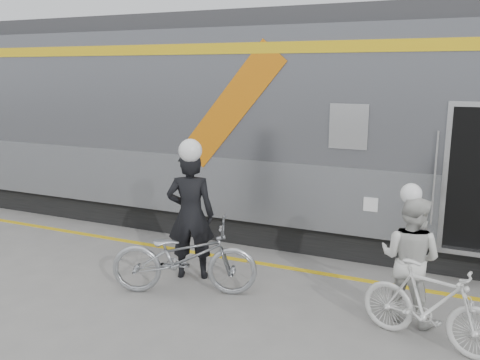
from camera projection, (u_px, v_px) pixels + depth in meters
The scene contains 9 objects.
ground at pixel (191, 320), 6.43m from camera, with size 90.00×90.00×0.00m, color slate.
train at pixel (356, 128), 9.28m from camera, with size 24.00×3.17×4.10m.
safety_strip at pixel (256, 263), 8.34m from camera, with size 24.00×0.12×0.01m, color gold.
man at pixel (191, 215), 7.59m from camera, with size 0.71×0.47×1.95m, color black.
bicycle_left at pixel (184, 257), 7.12m from camera, with size 0.71×2.05×1.08m, color #93969A.
woman at pixel (410, 259), 6.31m from camera, with size 0.78×0.61×1.61m, color silver.
bicycle_right at pixel (430, 305), 5.76m from camera, with size 0.46×1.63×0.98m, color silver.
helmet_man at pixel (189, 139), 7.35m from camera, with size 0.34×0.34×0.34m, color white.
helmet_woman at pixel (416, 186), 6.11m from camera, with size 0.26×0.26×0.26m, color white.
Camera 1 is at (2.99, -5.12, 3.11)m, focal length 38.00 mm.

